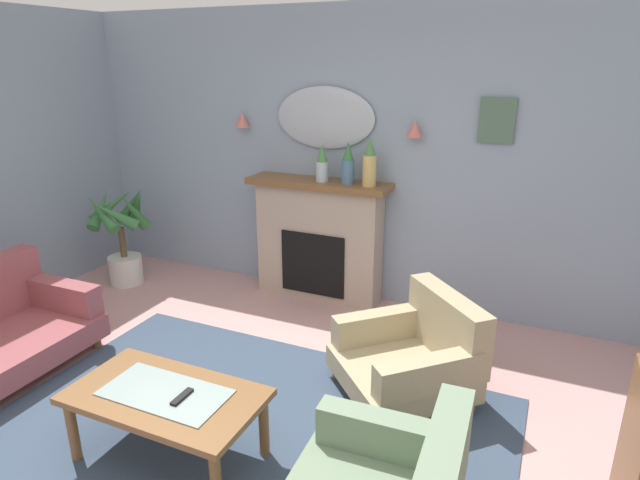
% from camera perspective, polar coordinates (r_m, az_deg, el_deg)
% --- Properties ---
extents(floor, '(6.95, 6.10, 0.10)m').
position_cam_1_polar(floor, '(3.41, -11.17, -23.33)').
color(floor, '#C6938E').
rests_on(floor, ground).
extents(wall_back, '(6.95, 0.10, 2.68)m').
position_cam_1_polar(wall_back, '(4.95, 5.39, 8.50)').
color(wall_back, '#8C9EB2').
rests_on(wall_back, ground).
extents(patterned_rug, '(3.20, 2.40, 0.01)m').
position_cam_1_polar(patterned_rug, '(3.49, -9.23, -20.75)').
color(patterned_rug, '#38475B').
rests_on(patterned_rug, ground).
extents(fireplace, '(1.36, 0.36, 1.16)m').
position_cam_1_polar(fireplace, '(5.09, -0.16, -0.09)').
color(fireplace, tan).
rests_on(fireplace, ground).
extents(mantel_vase_centre, '(0.11, 0.11, 0.34)m').
position_cam_1_polar(mantel_vase_centre, '(4.85, 0.23, 8.15)').
color(mantel_vase_centre, silver).
rests_on(mantel_vase_centre, fireplace).
extents(mantel_vase_left, '(0.11, 0.11, 0.37)m').
position_cam_1_polar(mantel_vase_left, '(4.76, 3.01, 8.06)').
color(mantel_vase_left, '#4C7093').
rests_on(mantel_vase_left, fireplace).
extents(mantel_vase_right, '(0.12, 0.12, 0.43)m').
position_cam_1_polar(mantel_vase_right, '(4.68, 5.32, 8.12)').
color(mantel_vase_right, tan).
rests_on(mantel_vase_right, fireplace).
extents(wall_mirror, '(0.96, 0.06, 0.56)m').
position_cam_1_polar(wall_mirror, '(4.97, 0.51, 12.93)').
color(wall_mirror, '#B2BCC6').
extents(wall_sconce_left, '(0.14, 0.14, 0.14)m').
position_cam_1_polar(wall_sconce_left, '(5.33, -8.32, 12.59)').
color(wall_sconce_left, '#D17066').
extents(wall_sconce_right, '(0.14, 0.14, 0.14)m').
position_cam_1_polar(wall_sconce_right, '(4.65, 10.09, 11.63)').
color(wall_sconce_right, '#D17066').
extents(framed_picture, '(0.28, 0.03, 0.36)m').
position_cam_1_polar(framed_picture, '(4.59, 18.39, 12.01)').
color(framed_picture, '#4C6B56').
extents(coffee_table, '(1.10, 0.60, 0.45)m').
position_cam_1_polar(coffee_table, '(3.26, -16.14, -16.25)').
color(coffee_table, brown).
rests_on(coffee_table, ground).
extents(tv_remote, '(0.04, 0.16, 0.02)m').
position_cam_1_polar(tv_remote, '(3.15, -14.53, -15.96)').
color(tv_remote, black).
rests_on(tv_remote, coffee_table).
extents(armchair_by_coffee_table, '(1.15, 1.15, 0.71)m').
position_cam_1_polar(armchair_by_coffee_table, '(3.78, 10.05, -11.89)').
color(armchair_by_coffee_table, tan).
rests_on(armchair_by_coffee_table, ground).
extents(potted_plant_corner_palm, '(0.66, 0.66, 1.02)m').
position_cam_1_polar(potted_plant_corner_palm, '(5.77, -20.44, 0.67)').
color(potted_plant_corner_palm, silver).
rests_on(potted_plant_corner_palm, ground).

